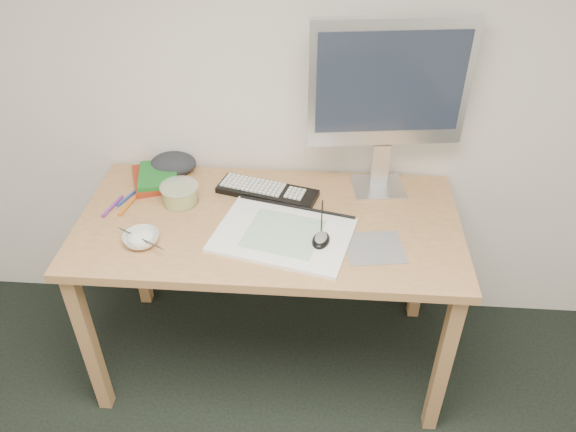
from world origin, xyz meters
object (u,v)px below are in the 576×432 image
at_px(desk, 269,238).
at_px(monitor, 389,89).
at_px(sketchpad, 283,235).
at_px(rice_bowl, 141,239).
at_px(keyboard, 267,192).

height_order(desk, monitor, monitor).
xyz_separation_m(sketchpad, rice_bowl, (-0.49, -0.08, 0.01)).
height_order(sketchpad, keyboard, keyboard).
bearing_deg(keyboard, sketchpad, -57.30).
relative_size(keyboard, monitor, 0.58).
distance_m(desk, sketchpad, 0.14).
relative_size(desk, sketchpad, 3.00).
xyz_separation_m(keyboard, monitor, (0.43, 0.08, 0.41)).
distance_m(sketchpad, rice_bowl, 0.49).
bearing_deg(desk, monitor, 30.88).
height_order(keyboard, monitor, monitor).
xyz_separation_m(keyboard, rice_bowl, (-0.40, -0.34, 0.01)).
bearing_deg(rice_bowl, keyboard, 39.73).
relative_size(monitor, rice_bowl, 5.41).
xyz_separation_m(desk, rice_bowl, (-0.43, -0.17, 0.10)).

